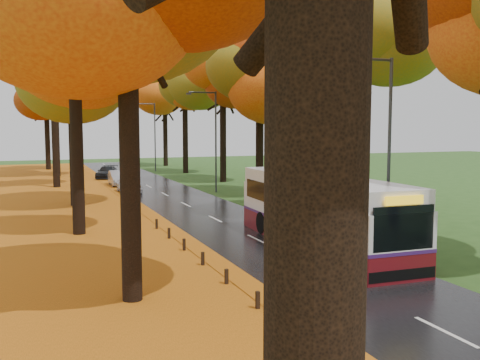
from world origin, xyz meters
TOP-DOWN VIEW (x-y plane):
  - ground at (0.00, 0.00)m, footprint 160.00×160.00m
  - road at (0.00, 25.00)m, footprint 6.50×90.00m
  - centre_line at (0.00, 25.00)m, footprint 0.12×90.00m
  - leaf_verge at (-9.00, 25.00)m, footprint 12.00×90.00m
  - leaf_drift at (-3.05, 25.00)m, footprint 0.90×90.00m
  - trees_left at (-7.18, 27.06)m, footprint 9.20×74.00m
  - trees_right at (7.19, 26.91)m, footprint 9.30×74.20m
  - bollard_row at (-3.70, 4.70)m, footprint 0.11×23.51m
  - streetlamp_near at (3.95, 8.00)m, footprint 2.45×0.18m
  - streetlamp_mid at (3.95, 30.00)m, footprint 2.45×0.18m
  - streetlamp_far at (3.95, 52.00)m, footprint 2.45×0.18m
  - bus at (1.90, 9.62)m, footprint 3.08×11.79m
  - car_white at (-2.35, 32.19)m, footprint 1.63×3.87m
  - car_silver at (-2.35, 37.68)m, footprint 1.45×4.04m
  - car_dark at (-2.35, 44.98)m, footprint 3.01×4.57m

SIDE VIEW (x-z plane):
  - ground at x=0.00m, z-range 0.00..0.00m
  - leaf_verge at x=-9.00m, z-range 0.00..0.02m
  - road at x=0.00m, z-range 0.00..0.04m
  - leaf_drift at x=-3.05m, z-range 0.04..0.05m
  - centre_line at x=0.00m, z-range 0.04..0.05m
  - bollard_row at x=-3.70m, z-range 0.00..0.52m
  - car_dark at x=-2.35m, z-range 0.04..1.27m
  - car_white at x=-2.35m, z-range 0.04..1.35m
  - car_silver at x=-2.35m, z-range 0.04..1.36m
  - bus at x=1.90m, z-range 0.11..3.19m
  - streetlamp_near at x=3.95m, z-range 0.71..8.71m
  - streetlamp_mid at x=3.95m, z-range 0.71..8.71m
  - streetlamp_far at x=3.95m, z-range 0.71..8.71m
  - trees_left at x=-7.18m, z-range 2.59..16.48m
  - trees_right at x=7.19m, z-range 2.71..16.67m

